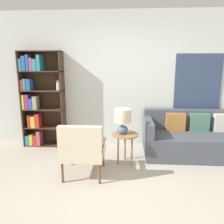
# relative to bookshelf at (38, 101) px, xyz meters

# --- Properties ---
(ground_plane) EXTENTS (14.00, 14.00, 0.00)m
(ground_plane) POSITION_rel_bookshelf_xyz_m (1.62, -1.85, -0.94)
(ground_plane) COLOR #B2A899
(wall_back) EXTENTS (6.40, 0.08, 2.70)m
(wall_back) POSITION_rel_bookshelf_xyz_m (1.65, 0.18, 0.41)
(wall_back) COLOR silver
(wall_back) RESTS_ON ground_plane
(bookshelf) EXTENTS (0.84, 0.30, 1.93)m
(bookshelf) POSITION_rel_bookshelf_xyz_m (0.00, 0.00, 0.00)
(bookshelf) COLOR #422B1E
(bookshelf) RESTS_ON ground_plane
(armchair) EXTENTS (0.63, 0.65, 0.85)m
(armchair) POSITION_rel_bookshelf_xyz_m (1.15, -1.30, -0.48)
(armchair) COLOR brown
(armchair) RESTS_ON ground_plane
(couch) EXTENTS (2.09, 0.90, 0.80)m
(couch) POSITION_rel_bookshelf_xyz_m (3.19, -0.28, -0.64)
(couch) COLOR #474C56
(couch) RESTS_ON ground_plane
(side_table) EXTENTS (0.45, 0.45, 0.52)m
(side_table) POSITION_rel_bookshelf_xyz_m (1.78, -0.76, -0.49)
(side_table) COLOR #99704C
(side_table) RESTS_ON ground_plane
(table_lamp) EXTENTS (0.28, 0.28, 0.43)m
(table_lamp) POSITION_rel_bookshelf_xyz_m (1.73, -0.75, -0.16)
(table_lamp) COLOR slate
(table_lamp) RESTS_ON side_table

